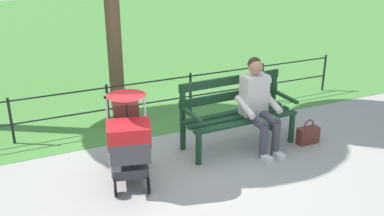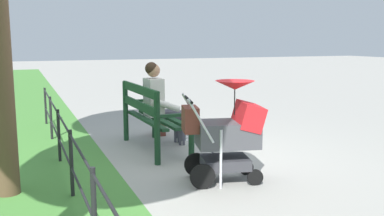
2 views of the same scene
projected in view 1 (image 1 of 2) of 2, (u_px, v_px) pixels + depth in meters
ground_plane at (186, 158)px, 5.92m from camera, size 60.00×60.00×0.00m
grass_lawn at (71, 32)px, 13.36m from camera, size 40.00×16.00×0.01m
park_bench at (236, 109)px, 6.13m from camera, size 1.62×0.65×0.96m
person_on_bench at (258, 102)px, 5.97m from camera, size 0.54×0.74×1.28m
stroller at (129, 138)px, 5.13m from camera, size 0.69×0.97×1.15m
handbag at (308, 135)px, 6.28m from camera, size 0.32×0.14×0.37m
park_fence at (151, 96)px, 6.96m from camera, size 6.98×0.04×0.70m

